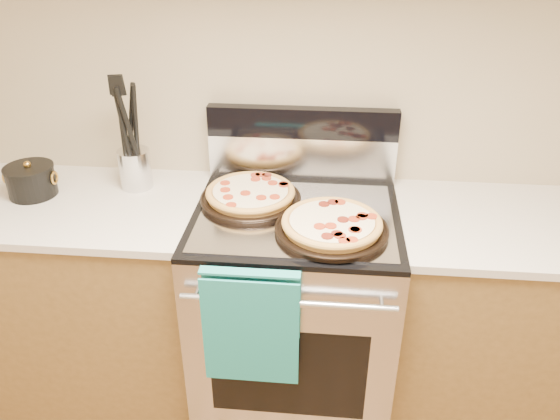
# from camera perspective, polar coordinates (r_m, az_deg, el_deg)

# --- Properties ---
(wall_back) EXTENTS (4.00, 0.00, 4.00)m
(wall_back) POSITION_cam_1_polar(r_m,az_deg,el_deg) (2.17, 2.53, 14.19)
(wall_back) COLOR tan
(wall_back) RESTS_ON ground
(range_body) EXTENTS (0.76, 0.68, 0.90)m
(range_body) POSITION_cam_1_polar(r_m,az_deg,el_deg) (2.28, 1.53, -10.69)
(range_body) COLOR #B7B7BC
(range_body) RESTS_ON ground
(oven_window) EXTENTS (0.56, 0.01, 0.40)m
(oven_window) POSITION_cam_1_polar(r_m,az_deg,el_deg) (2.03, 0.83, -16.71)
(oven_window) COLOR black
(oven_window) RESTS_ON range_body
(cooktop) EXTENTS (0.76, 0.68, 0.02)m
(cooktop) POSITION_cam_1_polar(r_m,az_deg,el_deg) (2.02, 1.70, -0.58)
(cooktop) COLOR black
(cooktop) RESTS_ON range_body
(backsplash_lower) EXTENTS (0.76, 0.06, 0.18)m
(backsplash_lower) POSITION_cam_1_polar(r_m,az_deg,el_deg) (2.25, 2.29, 5.53)
(backsplash_lower) COLOR silver
(backsplash_lower) RESTS_ON cooktop
(backsplash_upper) EXTENTS (0.76, 0.06, 0.12)m
(backsplash_upper) POSITION_cam_1_polar(r_m,az_deg,el_deg) (2.19, 2.36, 9.12)
(backsplash_upper) COLOR black
(backsplash_upper) RESTS_ON backsplash_lower
(oven_handle) EXTENTS (0.70, 0.03, 0.03)m
(oven_handle) POSITION_cam_1_polar(r_m,az_deg,el_deg) (1.77, 0.80, -9.70)
(oven_handle) COLOR silver
(oven_handle) RESTS_ON range_body
(dish_towel) EXTENTS (0.32, 0.05, 0.42)m
(dish_towel) POSITION_cam_1_polar(r_m,az_deg,el_deg) (1.84, -3.03, -11.89)
(dish_towel) COLOR teal
(dish_towel) RESTS_ON oven_handle
(foil_sheet) EXTENTS (0.70, 0.55, 0.01)m
(foil_sheet) POSITION_cam_1_polar(r_m,az_deg,el_deg) (1.98, 1.65, -0.68)
(foil_sheet) COLOR gray
(foil_sheet) RESTS_ON cooktop
(cabinet_left) EXTENTS (1.00, 0.62, 0.88)m
(cabinet_left) POSITION_cam_1_polar(r_m,az_deg,el_deg) (2.51, -19.15, -8.63)
(cabinet_left) COLOR brown
(cabinet_left) RESTS_ON ground
(countertop_left) EXTENTS (1.02, 0.64, 0.03)m
(countertop_left) POSITION_cam_1_polar(r_m,az_deg,el_deg) (2.27, -20.97, 0.54)
(countertop_left) COLOR beige
(countertop_left) RESTS_ON cabinet_left
(cabinet_right) EXTENTS (1.00, 0.62, 0.88)m
(cabinet_right) POSITION_cam_1_polar(r_m,az_deg,el_deg) (2.43, 23.14, -10.84)
(cabinet_right) COLOR brown
(cabinet_right) RESTS_ON ground
(countertop_right) EXTENTS (1.02, 0.64, 0.03)m
(countertop_right) POSITION_cam_1_polar(r_m,az_deg,el_deg) (2.19, 25.42, -1.56)
(countertop_right) COLOR beige
(countertop_right) RESTS_ON cabinet_right
(pepperoni_pizza_back) EXTENTS (0.48, 0.48, 0.05)m
(pepperoni_pizza_back) POSITION_cam_1_polar(r_m,az_deg,el_deg) (2.07, -3.10, 1.60)
(pepperoni_pizza_back) COLOR #BB7F39
(pepperoni_pizza_back) RESTS_ON foil_sheet
(pepperoni_pizza_front) EXTENTS (0.50, 0.50, 0.05)m
(pepperoni_pizza_front) POSITION_cam_1_polar(r_m,az_deg,el_deg) (1.88, 5.43, -1.60)
(pepperoni_pizza_front) COLOR #BB7F39
(pepperoni_pizza_front) RESTS_ON foil_sheet
(utensil_crock) EXTENTS (0.15, 0.15, 0.16)m
(utensil_crock) POSITION_cam_1_polar(r_m,az_deg,el_deg) (2.27, -14.88, 4.19)
(utensil_crock) COLOR silver
(utensil_crock) RESTS_ON countertop_left
(saucepan) EXTENTS (0.19, 0.19, 0.11)m
(saucepan) POSITION_cam_1_polar(r_m,az_deg,el_deg) (2.35, -24.54, 2.69)
(saucepan) COLOR black
(saucepan) RESTS_ON countertop_left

